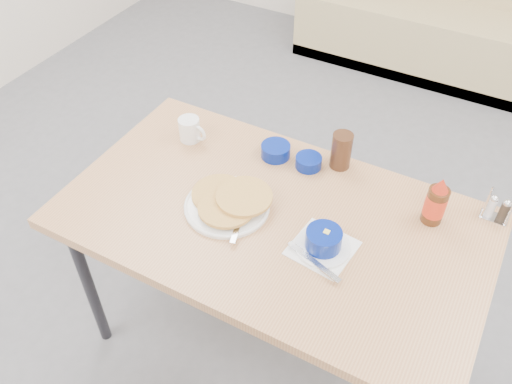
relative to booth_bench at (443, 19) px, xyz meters
The scene contains 11 objects.
booth_bench is the anchor object (origin of this frame).
dining_table 2.56m from the booth_bench, 90.00° to the right, with size 1.40×0.80×0.76m.
pancake_plate 2.61m from the booth_bench, 93.33° to the right, with size 0.29×0.29×0.05m.
coffee_mug 2.41m from the booth_bench, 101.23° to the right, with size 0.12×0.08×0.09m.
grits_setting 2.63m from the booth_bench, 85.60° to the right, with size 0.20×0.21×0.08m.
creamer_bowl 2.30m from the booth_bench, 93.36° to the right, with size 0.11×0.11×0.05m.
butter_bowl 2.29m from the booth_bench, 90.04° to the right, with size 0.10×0.10×0.04m.
amber_tumbler 2.25m from the booth_bench, 87.51° to the right, with size 0.07×0.07×0.14m, color #3D2213.
condiment_caddy 2.33m from the booth_bench, 73.74° to the right, with size 0.09×0.05×0.10m.
syrup_bottle 2.40m from the booth_bench, 78.70° to the right, with size 0.07×0.07×0.18m.
sugar_wrapper 2.65m from the booth_bench, 91.66° to the right, with size 0.04×0.02×0.00m, color #DC496D.
Camera 1 is at (0.54, -0.85, 2.06)m, focal length 38.00 mm.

